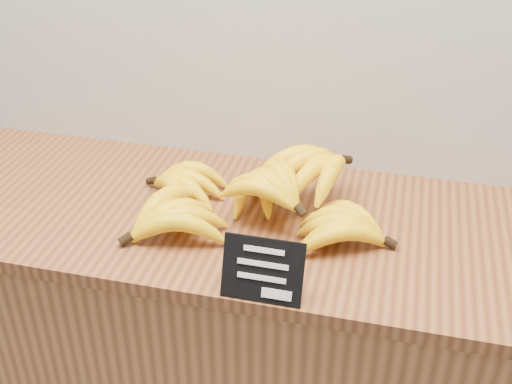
# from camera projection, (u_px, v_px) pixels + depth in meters

# --- Properties ---
(counter) EXTENTS (1.46, 0.50, 0.90)m
(counter) POSITION_uv_depth(u_px,v_px,m) (261.00, 376.00, 1.60)
(counter) COLOR #AC6937
(counter) RESTS_ON ground
(counter_top) EXTENTS (1.54, 0.54, 0.03)m
(counter_top) POSITION_uv_depth(u_px,v_px,m) (262.00, 222.00, 1.36)
(counter_top) COLOR brown
(counter_top) RESTS_ON counter
(chalkboard_sign) EXTENTS (0.14, 0.05, 0.11)m
(chalkboard_sign) POSITION_uv_depth(u_px,v_px,m) (263.00, 270.00, 1.11)
(chalkboard_sign) COLOR black
(chalkboard_sign) RESTS_ON counter_top
(banana_pile) EXTENTS (0.55, 0.33, 0.12)m
(banana_pile) POSITION_uv_depth(u_px,v_px,m) (258.00, 197.00, 1.32)
(banana_pile) COLOR yellow
(banana_pile) RESTS_ON counter_top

